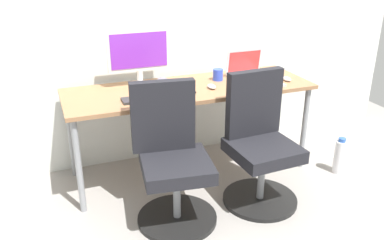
% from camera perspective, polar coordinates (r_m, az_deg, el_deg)
% --- Properties ---
extents(ground_plane, '(5.28, 5.28, 0.00)m').
position_cam_1_polar(ground_plane, '(3.43, -0.30, -7.03)').
color(ground_plane, gray).
extents(back_wall, '(4.40, 0.04, 2.60)m').
position_cam_1_polar(back_wall, '(3.38, -2.82, 15.84)').
color(back_wall, silver).
rests_on(back_wall, ground).
extents(desk, '(1.91, 0.64, 0.73)m').
position_cam_1_polar(desk, '(3.16, -0.32, 3.57)').
color(desk, '#996B47').
rests_on(desk, ground).
extents(office_chair_left, '(0.54, 0.54, 0.94)m').
position_cam_1_polar(office_chair_left, '(2.69, -2.82, -5.78)').
color(office_chair_left, black).
rests_on(office_chair_left, ground).
extents(office_chair_right, '(0.54, 0.54, 0.94)m').
position_cam_1_polar(office_chair_right, '(2.93, 9.40, -3.53)').
color(office_chair_right, black).
rests_on(office_chair_right, ground).
extents(water_bottle_on_floor, '(0.09, 0.09, 0.31)m').
position_cam_1_polar(water_bottle_on_floor, '(3.55, 19.96, -4.79)').
color(water_bottle_on_floor, white).
rests_on(water_bottle_on_floor, ground).
extents(desktop_monitor, '(0.48, 0.18, 0.43)m').
position_cam_1_polar(desktop_monitor, '(3.14, -7.46, 9.19)').
color(desktop_monitor, silver).
rests_on(desktop_monitor, desk).
extents(open_laptop, '(0.31, 0.25, 0.23)m').
position_cam_1_polar(open_laptop, '(3.37, 7.82, 6.70)').
color(open_laptop, silver).
rests_on(open_laptop, desk).
extents(keyboard_by_monitor, '(0.34, 0.12, 0.02)m').
position_cam_1_polar(keyboard_by_monitor, '(2.88, -6.43, 3.01)').
color(keyboard_by_monitor, '#2D2D2D').
rests_on(keyboard_by_monitor, desk).
extents(keyboard_by_laptop, '(0.34, 0.12, 0.02)m').
position_cam_1_polar(keyboard_by_laptop, '(3.18, 9.93, 4.71)').
color(keyboard_by_laptop, '#B7B7B7').
rests_on(keyboard_by_laptop, desk).
extents(mouse_by_monitor, '(0.06, 0.10, 0.03)m').
position_cam_1_polar(mouse_by_monitor, '(3.37, 13.13, 5.63)').
color(mouse_by_monitor, silver).
rests_on(mouse_by_monitor, desk).
extents(mouse_by_laptop, '(0.06, 0.10, 0.03)m').
position_cam_1_polar(mouse_by_laptop, '(3.10, 2.76, 4.71)').
color(mouse_by_laptop, silver).
rests_on(mouse_by_laptop, desk).
extents(coffee_mug, '(0.08, 0.08, 0.09)m').
position_cam_1_polar(coffee_mug, '(3.30, 3.65, 6.35)').
color(coffee_mug, blue).
rests_on(coffee_mug, desk).
extents(pen_cup, '(0.07, 0.07, 0.10)m').
position_cam_1_polar(pen_cup, '(3.01, -4.14, 4.83)').
color(pen_cup, slate).
rests_on(pen_cup, desk).
extents(phone_near_monitor, '(0.07, 0.14, 0.01)m').
position_cam_1_polar(phone_near_monitor, '(3.02, -7.01, 3.84)').
color(phone_near_monitor, black).
rests_on(phone_near_monitor, desk).
extents(phone_near_laptop, '(0.07, 0.14, 0.01)m').
position_cam_1_polar(phone_near_laptop, '(3.05, -0.52, 4.20)').
color(phone_near_laptop, black).
rests_on(phone_near_laptop, desk).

